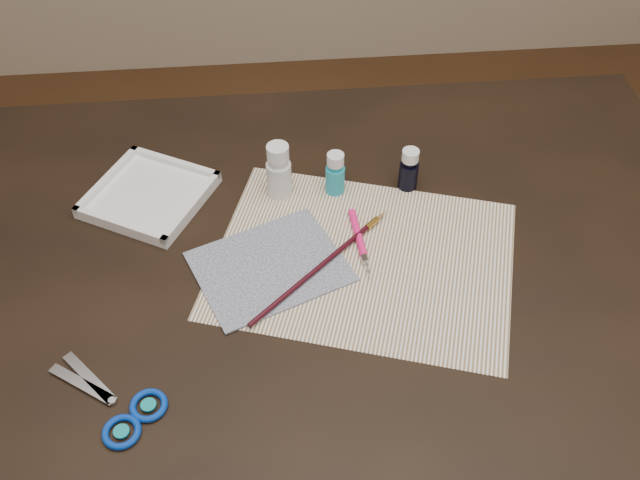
{
  "coord_description": "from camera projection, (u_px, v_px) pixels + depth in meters",
  "views": [
    {
      "loc": [
        -0.07,
        -0.71,
        1.55
      ],
      "look_at": [
        0.0,
        0.0,
        0.8
      ],
      "focal_mm": 40.0,
      "sensor_mm": 36.0,
      "label": 1
    }
  ],
  "objects": [
    {
      "name": "paintbrush",
      "position": [
        323.0,
        264.0,
        1.06
      ],
      "size": [
        0.23,
        0.22,
        0.01
      ],
      "primitive_type": null,
      "rotation": [
        0.0,
        0.0,
        0.75
      ],
      "color": "black",
      "rests_on": "canvas"
    },
    {
      "name": "paper",
      "position": [
        364.0,
        259.0,
        1.08
      ],
      "size": [
        0.52,
        0.46,
        0.0
      ],
      "primitive_type": "cube",
      "rotation": [
        0.0,
        0.0,
        -0.31
      ],
      "color": "white",
      "rests_on": "table"
    },
    {
      "name": "paint_bottle_cyan",
      "position": [
        335.0,
        173.0,
        1.16
      ],
      "size": [
        0.04,
        0.04,
        0.08
      ],
      "primitive_type": "cylinder",
      "rotation": [
        0.0,
        0.0,
        0.21
      ],
      "color": "teal",
      "rests_on": "table"
    },
    {
      "name": "scissors",
      "position": [
        99.0,
        398.0,
        0.91
      ],
      "size": [
        0.21,
        0.19,
        0.01
      ],
      "primitive_type": null,
      "rotation": [
        0.0,
        0.0,
        2.54
      ],
      "color": "silver",
      "rests_on": "table"
    },
    {
      "name": "paint_bottle_navy",
      "position": [
        409.0,
        169.0,
        1.16
      ],
      "size": [
        0.04,
        0.04,
        0.08
      ],
      "primitive_type": "cylinder",
      "rotation": [
        0.0,
        0.0,
        0.17
      ],
      "color": "black",
      "rests_on": "table"
    },
    {
      "name": "palette_tray",
      "position": [
        149.0,
        194.0,
        1.16
      ],
      "size": [
        0.24,
        0.24,
        0.02
      ],
      "primitive_type": "cube",
      "rotation": [
        0.0,
        0.0,
        -0.5
      ],
      "color": "white",
      "rests_on": "table"
    },
    {
      "name": "table",
      "position": [
        320.0,
        395.0,
        1.34
      ],
      "size": [
        1.3,
        0.9,
        0.75
      ],
      "primitive_type": "cube",
      "color": "black",
      "rests_on": "ground"
    },
    {
      "name": "canvas",
      "position": [
        270.0,
        267.0,
        1.06
      ],
      "size": [
        0.26,
        0.24,
        0.0
      ],
      "primitive_type": "cube",
      "rotation": [
        0.0,
        0.0,
        0.39
      ],
      "color": "black",
      "rests_on": "paper"
    },
    {
      "name": "craft_knife",
      "position": [
        361.0,
        244.0,
        1.09
      ],
      "size": [
        0.02,
        0.15,
        0.01
      ],
      "primitive_type": null,
      "rotation": [
        0.0,
        0.0,
        -1.5
      ],
      "color": "#FF1C75",
      "rests_on": "paper"
    },
    {
      "name": "paint_bottle_white",
      "position": [
        279.0,
        171.0,
        1.15
      ],
      "size": [
        0.05,
        0.05,
        0.1
      ],
      "primitive_type": "cylinder",
      "rotation": [
        0.0,
        0.0,
        0.29
      ],
      "color": "silver",
      "rests_on": "table"
    }
  ]
}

